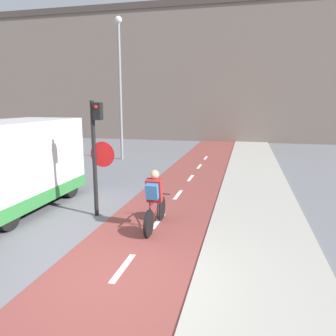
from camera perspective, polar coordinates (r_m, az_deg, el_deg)
The scene contains 8 objects.
ground_plane at distance 5.97m, azimuth -9.69°, elevation -19.17°, with size 120.00×120.00×0.00m, color slate.
bike_lane at distance 5.97m, azimuth -9.67°, elevation -19.05°, with size 2.62×60.00×0.02m.
sidewalk_strip at distance 5.59m, azimuth 16.70°, elevation -21.52°, with size 2.40×60.00×0.05m.
building_row_background at distance 28.35m, azimuth 9.51°, elevation 15.80°, with size 60.00×5.20×10.53m.
traffic_light_pole at distance 8.73m, azimuth -12.30°, elevation 3.77°, with size 0.67×0.25×3.07m.
street_lamp_far at distance 17.68m, azimuth -8.38°, elevation 15.71°, with size 0.36×0.36×7.24m.
cyclist_near at distance 7.86m, azimuth -2.37°, elevation -5.76°, with size 0.46×1.76×1.46m.
van at distance 10.19m, azimuth -25.42°, elevation 0.20°, with size 2.05×4.45×2.51m.
Camera 1 is at (2.10, -4.70, 3.02)m, focal length 35.00 mm.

